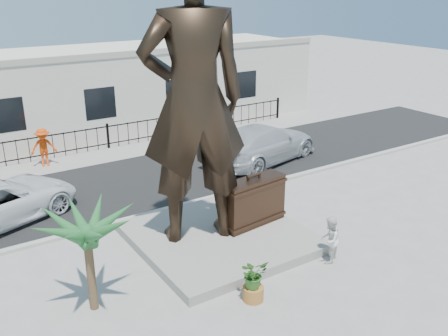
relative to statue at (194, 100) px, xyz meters
name	(u,v)px	position (x,y,z in m)	size (l,w,h in m)	color
ground	(259,256)	(1.17, -1.84, -4.71)	(100.00, 100.00, 0.00)	#9E9991
street	(149,177)	(1.17, 6.16, -4.71)	(40.00, 7.00, 0.01)	black
curb	(188,204)	(1.17, 2.66, -4.65)	(40.00, 0.25, 0.12)	#A5A399
far_sidewalk	(115,152)	(1.17, 10.16, -4.70)	(40.00, 2.50, 0.02)	#9E9991
plinth	(220,237)	(0.67, -0.34, -4.56)	(5.20, 5.20, 0.30)	gray
fence	(108,137)	(1.17, 10.96, -4.11)	(22.00, 0.10, 1.20)	black
building	(79,92)	(1.17, 15.16, -2.51)	(28.00, 7.00, 4.40)	silver
statue	(194,100)	(0.00, 0.00, 0.00)	(3.22, 2.11, 8.82)	black
suitcase	(253,202)	(1.99, -0.37, -3.61)	(2.28, 0.73, 1.61)	#332115
tourist	(329,240)	(2.75, -3.20, -3.98)	(0.71, 0.56, 1.47)	silver
car_silver	(263,143)	(6.55, 5.10, -3.82)	(2.47, 6.09, 1.77)	#B9BCBE
worker	(44,147)	(-2.23, 10.03, -3.80)	(1.15, 0.66, 1.78)	#D9410B
palm_tree	(95,308)	(-4.00, -1.59, -4.71)	(1.80, 1.80, 3.20)	#1F5526
planter	(253,293)	(-0.32, -3.55, -4.51)	(0.56, 0.56, 0.40)	#A8692C
shrub	(254,274)	(-0.32, -3.55, -3.91)	(0.72, 0.62, 0.80)	#2F601F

